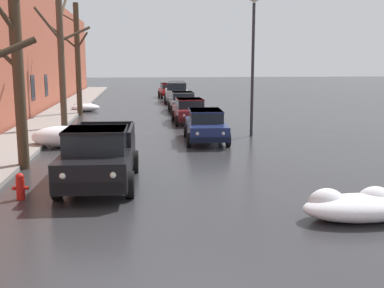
{
  "coord_description": "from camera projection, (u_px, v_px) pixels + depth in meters",
  "views": [
    {
      "loc": [
        -0.75,
        -6.14,
        3.57
      ],
      "look_at": [
        0.81,
        7.16,
        1.2
      ],
      "focal_mm": 43.93,
      "sensor_mm": 36.0,
      "label": 1
    }
  ],
  "objects": [
    {
      "name": "left_sidewalk_slab",
      "position": [
        35.0,
        131.0,
        23.63
      ],
      "size": [
        2.53,
        80.0,
        0.16
      ],
      "primitive_type": "cube",
      "color": "gray",
      "rests_on": "ground"
    },
    {
      "name": "street_lamp_post",
      "position": [
        253.0,
        61.0,
        22.0
      ],
      "size": [
        0.44,
        0.24,
        6.46
      ],
      "color": "#28282D",
      "rests_on": "ground"
    },
    {
      "name": "pickup_truck_black_approaching_near_lane",
      "position": [
        99.0,
        156.0,
        13.54
      ],
      "size": [
        2.26,
        4.98,
        1.76
      ],
      "color": "black",
      "rests_on": "ground"
    },
    {
      "name": "sedan_red_at_far_intersection",
      "position": [
        169.0,
        90.0,
        46.47
      ],
      "size": [
        2.03,
        3.94,
        1.42
      ],
      "color": "red",
      "rests_on": "ground"
    },
    {
      "name": "suv_silver_queued_behind_truck",
      "position": [
        176.0,
        91.0,
        40.75
      ],
      "size": [
        2.24,
        4.65,
        1.82
      ],
      "color": "#B7B7BC",
      "rests_on": "ground"
    },
    {
      "name": "bare_tree_mid_block",
      "position": [
        62.0,
        57.0,
        24.09
      ],
      "size": [
        2.5,
        3.38,
        7.41
      ],
      "color": "#4C3D2D",
      "rests_on": "ground"
    },
    {
      "name": "snow_bank_near_corner_left",
      "position": [
        85.0,
        107.0,
        33.76
      ],
      "size": [
        1.99,
        1.31,
        0.64
      ],
      "color": "white",
      "rests_on": "ground"
    },
    {
      "name": "snow_bank_along_left_kerb",
      "position": [
        358.0,
        206.0,
        10.68
      ],
      "size": [
        2.69,
        1.24,
        0.73
      ],
      "color": "white",
      "rests_on": "ground"
    },
    {
      "name": "sedan_darkblue_parked_kerbside_close",
      "position": [
        206.0,
        125.0,
        21.09
      ],
      "size": [
        2.03,
        4.32,
        1.42
      ],
      "color": "navy",
      "rests_on": "ground"
    },
    {
      "name": "snow_bank_mid_block_left",
      "position": [
        64.0,
        137.0,
        19.76
      ],
      "size": [
        2.45,
        1.46,
        0.89
      ],
      "color": "white",
      "rests_on": "ground"
    },
    {
      "name": "bare_tree_second_along_sidewalk",
      "position": [
        16.0,
        67.0,
        15.16
      ],
      "size": [
        2.88,
        1.83,
        6.59
      ],
      "color": "#423323",
      "rests_on": "ground"
    },
    {
      "name": "bare_tree_far_down_block",
      "position": [
        77.0,
        58.0,
        30.86
      ],
      "size": [
        2.47,
        1.88,
        7.3
      ],
      "color": "#423323",
      "rests_on": "ground"
    },
    {
      "name": "fire_hydrant",
      "position": [
        20.0,
        186.0,
        12.24
      ],
      "size": [
        0.42,
        0.22,
        0.71
      ],
      "color": "red",
      "rests_on": "ground"
    },
    {
      "name": "sedan_maroon_parked_kerbside_mid",
      "position": [
        190.0,
        110.0,
        27.34
      ],
      "size": [
        1.95,
        3.99,
        1.42
      ],
      "color": "maroon",
      "rests_on": "ground"
    },
    {
      "name": "sedan_grey_parked_far_down_block",
      "position": [
        183.0,
        101.0,
        33.37
      ],
      "size": [
        1.97,
        4.34,
        1.42
      ],
      "color": "slate",
      "rests_on": "ground"
    }
  ]
}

